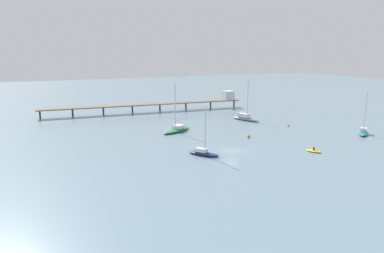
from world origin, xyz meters
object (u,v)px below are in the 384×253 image
object	(u,v)px
pier	(175,101)
sailboat_gray	(245,117)
dinghy_yellow	(314,151)
sailboat_navy	(203,152)
mooring_buoy_mid	(249,136)
sailboat_green	(177,129)
sailboat_teal	(363,132)
mooring_buoy_outer	(288,125)

from	to	relation	value
pier	sailboat_gray	xyz separation A→B (m)	(10.84, -24.25, -2.22)
pier	dinghy_yellow	world-z (taller)	pier
sailboat_navy	sailboat_gray	world-z (taller)	sailboat_gray
pier	sailboat_navy	bearing A→B (deg)	-108.09
sailboat_navy	mooring_buoy_mid	distance (m)	17.40
sailboat_navy	mooring_buoy_mid	world-z (taller)	sailboat_navy
mooring_buoy_mid	pier	bearing A→B (deg)	89.27
sailboat_green	sailboat_teal	bearing A→B (deg)	-30.51
sailboat_gray	sailboat_green	bearing A→B (deg)	-168.57
pier	dinghy_yellow	distance (m)	57.20
sailboat_gray	pier	bearing A→B (deg)	114.09
pier	mooring_buoy_mid	size ratio (longest dim) A/B	95.29
sailboat_gray	mooring_buoy_outer	distance (m)	12.92
pier	sailboat_teal	distance (m)	57.07
mooring_buoy_outer	sailboat_teal	bearing A→B (deg)	-58.44
pier	mooring_buoy_outer	size ratio (longest dim) A/B	125.45
dinghy_yellow	sailboat_gray	bearing A→B (deg)	78.06
sailboat_green	mooring_buoy_outer	world-z (taller)	sailboat_green
pier	sailboat_gray	distance (m)	26.65
sailboat_green	sailboat_teal	distance (m)	43.66
sailboat_green	pier	bearing A→B (deg)	66.94
sailboat_navy	sailboat_teal	bearing A→B (deg)	-2.14
sailboat_gray	mooring_buoy_outer	xyz separation A→B (m)	(5.22, -11.80, -0.52)
pier	sailboat_navy	distance (m)	52.18
sailboat_gray	mooring_buoy_mid	world-z (taller)	sailboat_gray
sailboat_gray	mooring_buoy_mid	size ratio (longest dim) A/B	16.52
sailboat_navy	sailboat_teal	distance (m)	41.52
sailboat_navy	sailboat_green	size ratio (longest dim) A/B	0.79
pier	dinghy_yellow	size ratio (longest dim) A/B	19.58
sailboat_green	mooring_buoy_outer	size ratio (longest dim) A/B	22.75
dinghy_yellow	mooring_buoy_outer	distance (m)	24.21
sailboat_teal	mooring_buoy_outer	world-z (taller)	sailboat_teal
mooring_buoy_mid	mooring_buoy_outer	bearing A→B (deg)	19.58
pier	mooring_buoy_outer	distance (m)	39.56
sailboat_navy	sailboat_green	distance (m)	20.98
pier	sailboat_teal	size ratio (longest dim) A/B	6.42
sailboat_navy	mooring_buoy_mid	bearing A→B (deg)	25.90
sailboat_gray	mooring_buoy_outer	world-z (taller)	sailboat_gray
sailboat_green	sailboat_teal	world-z (taller)	sailboat_green
mooring_buoy_mid	dinghy_yellow	bearing A→B (deg)	-73.53
mooring_buoy_outer	mooring_buoy_mid	xyz separation A→B (m)	(-16.59, -5.90, 0.08)
sailboat_navy	mooring_buoy_mid	xyz separation A→B (m)	(15.65, 7.60, -0.28)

